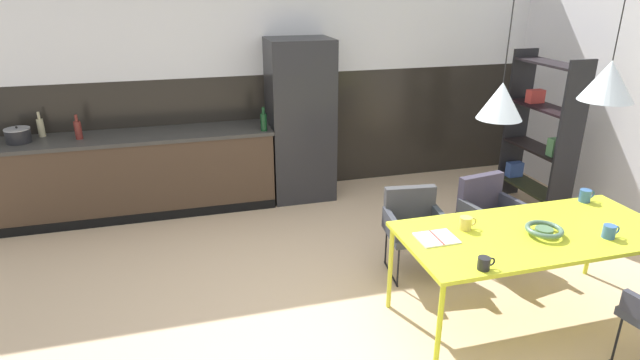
# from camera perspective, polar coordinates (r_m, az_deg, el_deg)

# --- Properties ---
(ground_plane) EXTENTS (8.99, 8.99, 0.00)m
(ground_plane) POSITION_cam_1_polar(r_m,az_deg,el_deg) (3.97, 3.67, -16.63)
(ground_plane) COLOR #CCAD87
(back_wall_splashback_dark) EXTENTS (6.92, 0.12, 1.42)m
(back_wall_splashback_dark) POSITION_cam_1_polar(r_m,az_deg,el_deg) (6.32, -5.14, 5.34)
(back_wall_splashback_dark) COLOR black
(back_wall_splashback_dark) RESTS_ON ground
(back_wall_panel_upper) EXTENTS (6.92, 0.12, 1.42)m
(back_wall_panel_upper) POSITION_cam_1_polar(r_m,az_deg,el_deg) (6.09, -5.59, 18.27)
(back_wall_panel_upper) COLOR silver
(back_wall_panel_upper) RESTS_ON back_wall_splashback_dark
(kitchen_counter) EXTENTS (3.21, 0.63, 0.90)m
(kitchen_counter) POSITION_cam_1_polar(r_m,az_deg,el_deg) (6.00, -20.74, 0.52)
(kitchen_counter) COLOR #402F22
(kitchen_counter) RESTS_ON ground
(refrigerator_column) EXTENTS (0.72, 0.60, 1.85)m
(refrigerator_column) POSITION_cam_1_polar(r_m,az_deg,el_deg) (5.97, -2.20, 6.61)
(refrigerator_column) COLOR #232326
(refrigerator_column) RESTS_ON ground
(dining_table) EXTENTS (1.96, 0.87, 0.74)m
(dining_table) POSITION_cam_1_polar(r_m,az_deg,el_deg) (4.06, 22.70, -5.79)
(dining_table) COLOR gold
(dining_table) RESTS_ON ground
(armchair_corner_seat) EXTENTS (0.55, 0.54, 0.79)m
(armchair_corner_seat) POSITION_cam_1_polar(r_m,az_deg,el_deg) (4.92, 18.15, -2.94)
(armchair_corner_seat) COLOR #33363E
(armchair_corner_seat) RESTS_ON ground
(armchair_facing_counter) EXTENTS (0.54, 0.52, 0.75)m
(armchair_facing_counter) POSITION_cam_1_polar(r_m,az_deg,el_deg) (4.56, 10.33, -4.40)
(armchair_facing_counter) COLOR #33363E
(armchair_facing_counter) RESTS_ON ground
(fruit_bowl) EXTENTS (0.26, 0.26, 0.06)m
(fruit_bowl) POSITION_cam_1_polar(r_m,az_deg,el_deg) (4.00, 23.63, -5.10)
(fruit_bowl) COLOR #4C704C
(fruit_bowl) RESTS_ON dining_table
(open_book) EXTENTS (0.27, 0.23, 0.02)m
(open_book) POSITION_cam_1_polar(r_m,az_deg,el_deg) (3.72, 12.80, -6.31)
(open_book) COLOR white
(open_book) RESTS_ON dining_table
(mug_dark_espresso) EXTENTS (0.13, 0.09, 0.09)m
(mug_dark_espresso) POSITION_cam_1_polar(r_m,az_deg,el_deg) (4.16, 29.46, -5.00)
(mug_dark_espresso) COLOR #335B93
(mug_dark_espresso) RESTS_ON dining_table
(mug_white_ceramic) EXTENTS (0.12, 0.08, 0.08)m
(mug_white_ceramic) POSITION_cam_1_polar(r_m,az_deg,el_deg) (3.42, 17.78, -8.80)
(mug_white_ceramic) COLOR black
(mug_white_ceramic) RESTS_ON dining_table
(mug_glass_clear) EXTENTS (0.14, 0.09, 0.10)m
(mug_glass_clear) POSITION_cam_1_polar(r_m,az_deg,el_deg) (4.73, 27.38, -1.55)
(mug_glass_clear) COLOR #335B93
(mug_glass_clear) RESTS_ON dining_table
(mug_short_terracotta) EXTENTS (0.13, 0.09, 0.10)m
(mug_short_terracotta) POSITION_cam_1_polar(r_m,az_deg,el_deg) (3.89, 15.89, -4.63)
(mug_short_terracotta) COLOR gold
(mug_short_terracotta) RESTS_ON dining_table
(cooking_pot) EXTENTS (0.24, 0.24, 0.17)m
(cooking_pot) POSITION_cam_1_polar(r_m,az_deg,el_deg) (6.04, -30.50, 4.29)
(cooking_pot) COLOR black
(cooking_pot) RESTS_ON kitchen_counter
(bottle_oil_tall) EXTENTS (0.07, 0.07, 0.26)m
(bottle_oil_tall) POSITION_cam_1_polar(r_m,az_deg,el_deg) (5.66, -6.28, 6.50)
(bottle_oil_tall) COLOR #0F3319
(bottle_oil_tall) RESTS_ON kitchen_counter
(bottle_vinegar_dark) EXTENTS (0.07, 0.07, 0.26)m
(bottle_vinegar_dark) POSITION_cam_1_polar(r_m,az_deg,el_deg) (5.88, -25.27, 5.09)
(bottle_vinegar_dark) COLOR maroon
(bottle_vinegar_dark) RESTS_ON kitchen_counter
(bottle_spice_small) EXTENTS (0.07, 0.07, 0.26)m
(bottle_spice_small) POSITION_cam_1_polar(r_m,az_deg,el_deg) (6.15, -28.58, 5.18)
(bottle_spice_small) COLOR tan
(bottle_spice_small) RESTS_ON kitchen_counter
(open_shelf_unit) EXTENTS (0.30, 0.90, 1.74)m
(open_shelf_unit) POSITION_cam_1_polar(r_m,az_deg,el_deg) (6.10, 23.23, 4.79)
(open_shelf_unit) COLOR black
(open_shelf_unit) RESTS_ON ground
(pendant_lamp_over_table_near) EXTENTS (0.29, 0.29, 1.19)m
(pendant_lamp_over_table_near) POSITION_cam_1_polar(r_m,az_deg,el_deg) (3.55, 19.45, 8.32)
(pendant_lamp_over_table_near) COLOR black
(pendant_lamp_over_table_far) EXTENTS (0.35, 0.35, 1.11)m
(pendant_lamp_over_table_far) POSITION_cam_1_polar(r_m,az_deg,el_deg) (4.00, 29.39, 9.58)
(pendant_lamp_over_table_far) COLOR black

